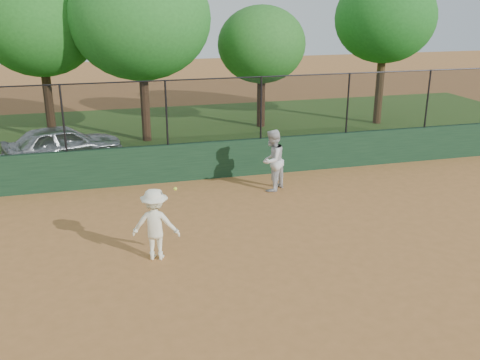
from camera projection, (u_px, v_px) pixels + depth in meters
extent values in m
plane|color=#AF6F38|center=(230.00, 268.00, 11.56)|extent=(80.00, 80.00, 0.00)
cube|color=#1C3E24|center=(185.00, 162.00, 16.84)|extent=(26.00, 0.20, 1.20)
cube|color=#2D5219|center=(162.00, 135.00, 22.52)|extent=(36.00, 12.00, 0.01)
imported|color=silver|center=(63.00, 144.00, 18.51)|extent=(4.33, 2.80, 1.37)
imported|color=silver|center=(272.00, 160.00, 15.88)|extent=(1.14, 1.13, 1.86)
imported|color=white|center=(155.00, 224.00, 11.72)|extent=(1.19, 0.89, 1.64)
sphere|color=#D5F536|center=(175.00, 189.00, 11.17)|extent=(0.08, 0.08, 0.08)
cube|color=black|center=(183.00, 112.00, 16.32)|extent=(26.00, 0.02, 2.00)
cylinder|color=black|center=(182.00, 80.00, 16.00)|extent=(26.00, 0.04, 0.04)
cylinder|color=black|center=(63.00, 118.00, 15.47)|extent=(0.06, 0.06, 2.00)
cylinder|color=black|center=(166.00, 113.00, 16.20)|extent=(0.06, 0.06, 2.00)
cylinder|color=black|center=(261.00, 108.00, 16.93)|extent=(0.06, 0.06, 2.00)
cylinder|color=black|center=(348.00, 103.00, 17.65)|extent=(0.06, 0.06, 2.00)
cylinder|color=black|center=(428.00, 99.00, 18.38)|extent=(0.06, 0.06, 2.00)
cylinder|color=#3E2715|center=(49.00, 106.00, 21.39)|extent=(0.36, 0.36, 2.75)
ellipsoid|color=#22651D|center=(40.00, 26.00, 20.38)|extent=(4.43, 4.03, 3.83)
cylinder|color=#4D2F1B|center=(145.00, 108.00, 21.28)|extent=(0.36, 0.36, 2.67)
ellipsoid|color=#246B22|center=(140.00, 18.00, 20.16)|extent=(5.39, 4.90, 4.66)
cylinder|color=#3E2514|center=(261.00, 103.00, 23.70)|extent=(0.36, 0.36, 2.11)
ellipsoid|color=#266220|center=(262.00, 45.00, 22.88)|extent=(3.81, 3.47, 3.29)
cylinder|color=#4C331B|center=(379.00, 91.00, 24.18)|extent=(0.36, 0.36, 2.93)
ellipsoid|color=#1B5E1B|center=(385.00, 18.00, 23.14)|extent=(4.46, 4.06, 3.85)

